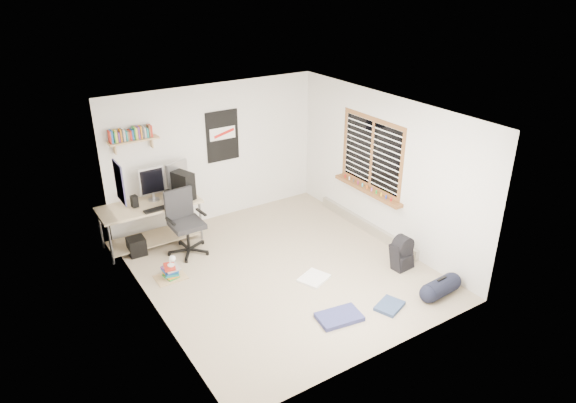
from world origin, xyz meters
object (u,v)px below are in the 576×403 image
duffel_bag (441,287)px  book_stack (170,269)px  office_chair (187,226)px  backpack (402,256)px  desk (152,224)px

duffel_bag → book_stack: bearing=136.9°
office_chair → duffel_bag: (2.55, -3.09, -0.35)m
backpack → duffel_bag: bearing=-98.3°
desk → duffel_bag: size_ratio=3.11×
book_stack → backpack: bearing=-27.7°
backpack → duffel_bag: 0.87m
desk → office_chair: size_ratio=1.53×
backpack → duffel_bag: size_ratio=0.84×
office_chair → desk: bearing=117.9°
office_chair → book_stack: 0.85m
desk → duffel_bag: desk is taller
desk → book_stack: bearing=-78.7°
desk → book_stack: 1.20m
duffel_bag → office_chair: bearing=125.7°
office_chair → backpack: size_ratio=2.42×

